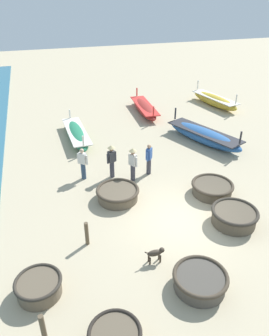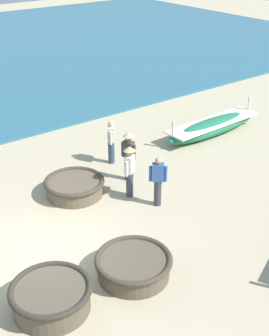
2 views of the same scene
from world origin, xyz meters
name	(u,v)px [view 1 (image 1 of 2)]	position (x,y,z in m)	size (l,w,h in m)	color
ground_plane	(184,219)	(0.00, 0.00, 0.00)	(80.00, 80.00, 0.00)	#BCAD8C
coracle_far_right	(118,194)	(-2.13, 2.12, 0.29)	(1.86, 1.86, 0.53)	brown
coracle_tilted	(200,280)	(-0.93, -3.15, 0.30)	(1.70, 1.70, 0.54)	#4C473F
coracle_upturned	(39,286)	(-5.61, -1.96, 0.31)	(1.42, 1.42, 0.57)	brown
coracle_nearest	(212,188)	(1.94, 1.31, 0.29)	(1.84, 1.84, 0.53)	brown
coracle_weathered	(234,216)	(1.74, -0.76, 0.34)	(1.80, 1.80, 0.62)	brown
long_boat_white_hull	(204,135)	(4.12, 6.25, 0.41)	(3.10, 5.20, 1.44)	#285693
long_boat_blue_hull	(144,108)	(2.38, 11.89, 0.35)	(1.26, 4.75, 1.20)	maroon
long_boat_red_hull	(77,134)	(-2.88, 8.86, 0.32)	(1.19, 4.73, 1.10)	#237551
long_boat_ochre_hull	(215,100)	(7.92, 11.82, 0.41)	(1.91, 4.67, 1.43)	gold
fisherman_crouching	(149,158)	(-0.15, 3.77, 0.84)	(0.38, 0.43, 1.57)	#383842
fisherman_standing_left	(112,159)	(-1.91, 4.02, 0.96)	(0.50, 0.36, 1.67)	#383842
fisherman_with_hat	(83,163)	(-3.23, 4.25, 0.84)	(0.44, 0.38, 1.57)	#2D425B
fisherman_hauling	(133,162)	(-1.05, 3.42, 0.96)	(0.36, 0.47, 1.67)	#383842
dog	(156,253)	(-1.84, -1.76, 0.37)	(0.69, 0.21, 0.55)	#3D3328
mooring_post_shoreline	(43,330)	(-5.55, -3.57, 0.52)	(0.14, 0.14, 1.05)	brown
mooring_post_inland	(87,234)	(-3.86, -0.24, 0.47)	(0.14, 0.14, 0.94)	brown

